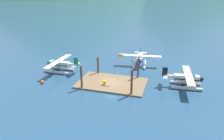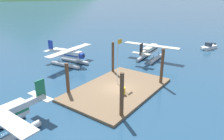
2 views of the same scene
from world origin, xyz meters
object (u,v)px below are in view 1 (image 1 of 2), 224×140
object	(u,v)px
flagpole	(119,64)
seaplane_white_bow_right	(140,59)
mooring_buoy	(42,82)
seaplane_cream_stbd_fwd	(186,80)
fuel_drum	(105,83)
seaplane_silver_port_fwd	(60,65)

from	to	relation	value
flagpole	seaplane_white_bow_right	bearing A→B (deg)	78.76
mooring_buoy	seaplane_white_bow_right	size ratio (longest dim) A/B	0.07
mooring_buoy	seaplane_cream_stbd_fwd	distance (m)	28.85
flagpole	seaplane_white_bow_right	xyz separation A→B (m)	(2.32, 11.66, -2.50)
mooring_buoy	fuel_drum	bearing A→B (deg)	11.22
seaplane_cream_stbd_fwd	seaplane_white_bow_right	world-z (taller)	same
flagpole	seaplane_white_bow_right	size ratio (longest dim) A/B	0.58
seaplane_cream_stbd_fwd	seaplane_white_bow_right	distance (m)	14.63
seaplane_silver_port_fwd	fuel_drum	bearing A→B (deg)	-19.37
fuel_drum	seaplane_white_bow_right	xyz separation A→B (m)	(4.61, 13.95, 0.84)
mooring_buoy	flagpole	bearing A→B (deg)	17.81
flagpole	seaplane_white_bow_right	distance (m)	12.15
flagpole	mooring_buoy	xyz separation A→B (m)	(-14.88, -4.78, -3.70)
flagpole	seaplane_white_bow_right	world-z (taller)	flagpole
seaplane_silver_port_fwd	mooring_buoy	bearing A→B (deg)	-92.37
flagpole	mooring_buoy	distance (m)	16.06
mooring_buoy	seaplane_white_bow_right	distance (m)	23.82
fuel_drum	seaplane_white_bow_right	world-z (taller)	seaplane_white_bow_right
fuel_drum	seaplane_cream_stbd_fwd	xyz separation A→B (m)	(15.46, 4.14, 0.84)
mooring_buoy	seaplane_cream_stbd_fwd	xyz separation A→B (m)	(28.05, 6.64, 1.21)
seaplane_silver_port_fwd	seaplane_white_bow_right	xyz separation A→B (m)	(16.92, 9.62, 0.00)
mooring_buoy	seaplane_silver_port_fwd	size ratio (longest dim) A/B	0.07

